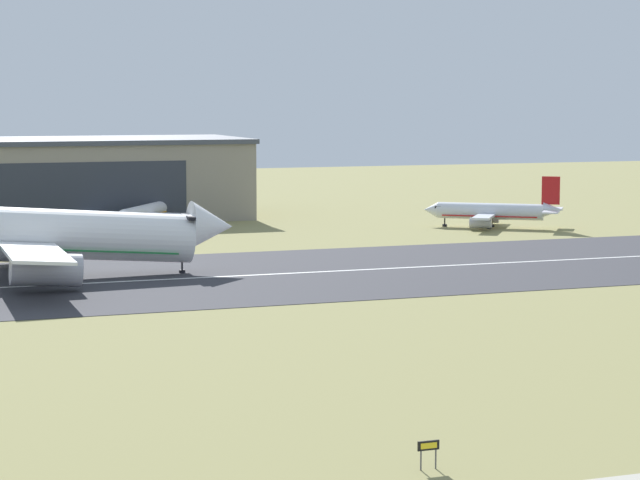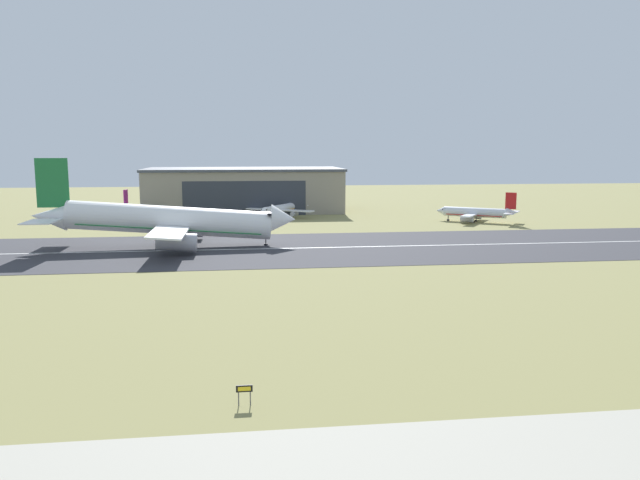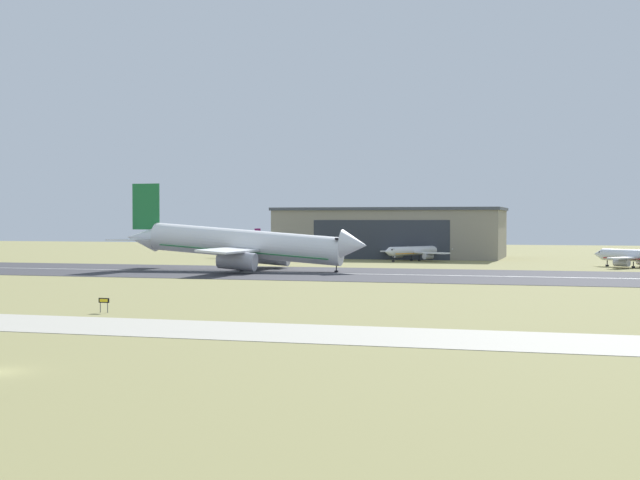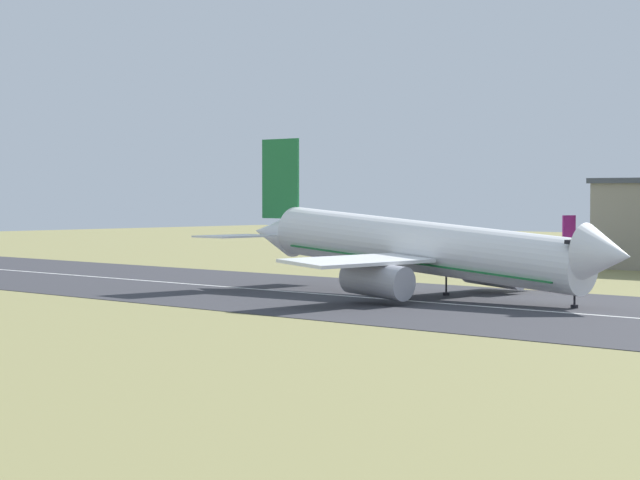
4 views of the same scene
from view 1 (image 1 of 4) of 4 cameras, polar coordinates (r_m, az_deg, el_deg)
The scene contains 8 objects.
ground_plane at distance 104.29m, azimuth 6.97°, elevation -6.27°, with size 608.19×608.19×0.00m, color olive.
runway_strip at distance 162.62m, azimuth -3.03°, elevation -1.62°, with size 368.19×47.66×0.06m, color #333338.
runway_centreline at distance 162.61m, azimuth -3.03°, elevation -1.61°, with size 331.37×0.70×0.01m, color silver.
hangar_building at distance 244.02m, azimuth -11.68°, elevation 2.77°, with size 68.89×33.09×15.36m.
airplane_landing at distance 161.44m, azimuth -13.89°, elevation 0.26°, with size 58.78×45.47×20.13m.
airplane_parked_west at distance 224.70m, azimuth -7.97°, elevation 1.28°, with size 22.15×24.45×8.33m.
airplane_parked_east at distance 223.97m, azimuth 7.88°, elevation 1.28°, with size 24.17×21.15×9.35m.
runway_sign at distance 78.64m, azimuth 4.98°, elevation -9.46°, with size 1.44×0.13×1.84m.
Camera 1 is at (-45.55, -27.53, 22.94)m, focal length 70.00 mm.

